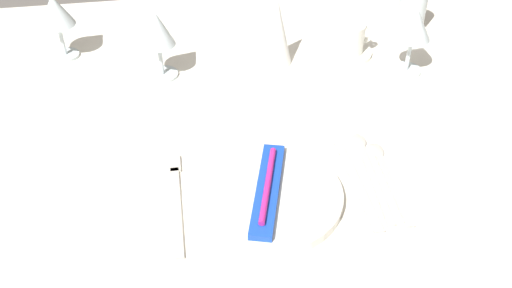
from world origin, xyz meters
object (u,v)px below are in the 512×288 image
toothbrush_package (268,188)px  spoon_soup (368,165)px  fork_outer (176,198)px  wine_glass_left (414,27)px  drink_tumbler (412,10)px  wine_glass_centre (157,32)px  dinner_knife (358,186)px  dinner_plate (268,196)px  wine_glass_right (55,13)px  spoon_dessert (386,172)px  napkin_folded (277,31)px  coffee_cup_left (347,37)px

toothbrush_package → spoon_soup: toothbrush_package is taller
fork_outer → wine_glass_left: wine_glass_left is taller
fork_outer → spoon_soup: 0.33m
spoon_soup → toothbrush_package: bearing=-164.1°
spoon_soup → drink_tumbler: drink_tumbler is taller
spoon_soup → fork_outer: bearing=-175.1°
toothbrush_package → wine_glass_centre: size_ratio=1.43×
toothbrush_package → dinner_knife: bearing=1.8°
dinner_plate → wine_glass_right: (-0.37, 0.52, 0.10)m
toothbrush_package → drink_tumbler: bearing=49.9°
wine_glass_right → toothbrush_package: bearing=-54.4°
toothbrush_package → spoon_dessert: (0.21, 0.03, -0.02)m
toothbrush_package → napkin_folded: (0.09, 0.42, 0.05)m
toothbrush_package → dinner_knife: (0.15, 0.00, -0.02)m
wine_glass_left → wine_glass_right: size_ratio=1.01×
wine_glass_centre → wine_glass_left: (0.52, -0.06, 0.00)m
fork_outer → wine_glass_left: size_ratio=1.56×
dinner_plate → napkin_folded: napkin_folded is taller
toothbrush_package → wine_glass_right: 0.64m
napkin_folded → spoon_dessert: bearing=-72.7°
spoon_dessert → drink_tumbler: 0.54m
spoon_dessert → drink_tumbler: (0.22, 0.48, 0.05)m
wine_glass_left → drink_tumbler: size_ratio=1.26×
fork_outer → coffee_cup_left: size_ratio=2.23×
fork_outer → spoon_dessert: spoon_dessert is taller
dinner_plate → spoon_dessert: dinner_plate is taller
spoon_soup → spoon_dessert: bearing=-39.7°
spoon_dessert → wine_glass_right: bearing=140.2°
dinner_knife → wine_glass_left: wine_glass_left is taller
dinner_plate → toothbrush_package: toothbrush_package is taller
dinner_plate → wine_glass_centre: bearing=111.4°
dinner_knife → wine_glass_right: 0.74m
dinner_plate → spoon_dessert: (0.21, 0.03, -0.01)m
wine_glass_right → napkin_folded: bearing=-12.0°
toothbrush_package → fork_outer: 0.15m
drink_tumbler → wine_glass_left: bearing=-112.5°
wine_glass_centre → wine_glass_left: bearing=-7.1°
wine_glass_centre → drink_tumbler: wine_glass_centre is taller
wine_glass_centre → drink_tumbler: 0.61m
dinner_knife → drink_tumbler: (0.28, 0.51, 0.05)m
spoon_dessert → wine_glass_right: wine_glass_right is taller
toothbrush_package → spoon_soup: (0.19, 0.05, -0.02)m
dinner_plate → wine_glass_right: wine_glass_right is taller
coffee_cup_left → wine_glass_centre: wine_glass_centre is taller
coffee_cup_left → fork_outer: bearing=-134.7°
dinner_knife → wine_glass_left: (0.21, 0.33, 0.10)m
spoon_soup → spoon_dessert: same height
dinner_knife → spoon_soup: size_ratio=0.95×
dinner_plate → toothbrush_package: (-0.00, 0.00, 0.02)m
dinner_plate → spoon_soup: bearing=15.9°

